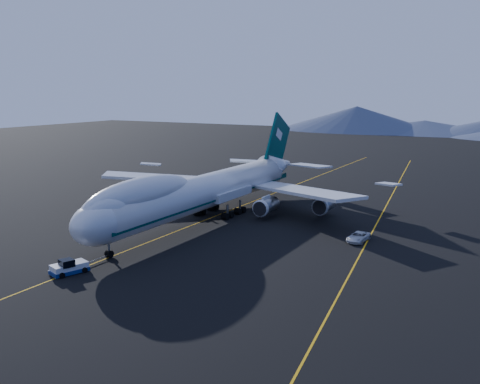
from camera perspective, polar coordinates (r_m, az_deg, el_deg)
The scene contains 6 objects.
ground at distance 102.82m, azimuth -3.73°, elevation -3.01°, with size 500.00×500.00×0.00m, color black.
taxiway_line_main at distance 102.82m, azimuth -3.73°, elevation -3.00°, with size 0.25×220.00×0.01m, color #EDA80D.
taxiway_line_side at distance 100.01m, azimuth 14.16°, elevation -3.71°, with size 0.25×200.00×0.01m, color #EDA80D.
boeing_747 at distance 101.61m, azimuth -3.76°, elevation 0.18°, with size 59.62×72.43×19.37m.
pushback_tug at distance 77.11m, azimuth -17.74°, elevation -7.77°, with size 3.98×5.46×2.14m.
service_van at distance 90.37m, azimuth 12.50°, elevation -4.70°, with size 2.56×5.56×1.54m, color silver.
Camera 1 is at (54.12, -83.87, 24.67)m, focal length 40.00 mm.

